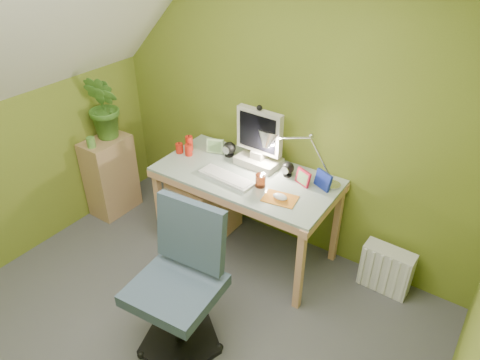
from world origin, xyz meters
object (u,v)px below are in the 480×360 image
Objects in this scene: potted_plant at (105,107)px; radiator at (386,269)px; desk at (246,213)px; task_chair at (175,287)px; side_ledge at (111,176)px; monitor at (259,137)px; desk_lamp at (313,147)px.

potted_plant is 1.61× the size of radiator.
potted_plant is at bearing -173.87° from desk.
task_chair reaches higher than desk.
task_chair is (1.52, -0.81, 0.16)m from side_ledge.
side_ledge is 1.73m from task_chair.
potted_plant is at bearing 144.79° from task_chair.
monitor is 1.54m from side_ledge.
side_ledge is (-1.35, -0.40, -0.62)m from monitor.
desk is 1.49m from potted_plant.
desk_lamp is 0.55× the size of task_chair.
desk_lamp is 0.98× the size of potted_plant.
desk is at bearing 9.26° from side_ledge.
monitor is at bearing -168.86° from desk_lamp.
radiator is at bearing 48.08° from task_chair.
side_ledge reaches higher than radiator.
radiator is (1.11, 0.23, -0.19)m from desk.
desk_lamp is 0.78× the size of side_ledge.
monitor is 1.31m from task_chair.
side_ledge is 0.70× the size of task_chair.
desk_lamp is at bearing 71.84° from task_chair.
task_chair is (0.17, -1.21, -0.46)m from monitor.
desk_lamp reaches higher than radiator.
potted_plant is 1.80m from task_chair.
task_chair is at bearing -124.95° from radiator.
monitor is 1.33× the size of radiator.
potted_plant is (0.02, 0.05, 0.66)m from side_ledge.
desk is 1.33× the size of task_chair.
desk is 3.80× the size of radiator.
radiator is (2.44, 0.40, -0.85)m from potted_plant.
desk is 2.42× the size of desk_lamp.
desk is at bearing -166.63° from radiator.
monitor is 0.66× the size of side_ledge.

